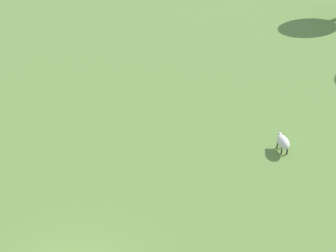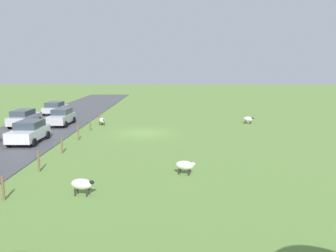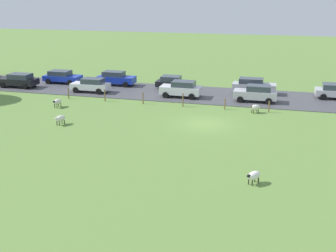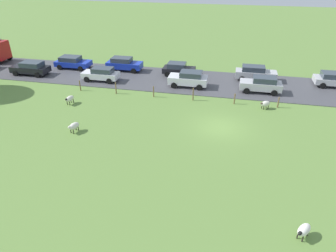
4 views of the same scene
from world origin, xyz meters
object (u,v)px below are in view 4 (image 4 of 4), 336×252
at_px(car_0, 101,74).
at_px(car_5, 72,62).
at_px(car_3, 189,79).
at_px(car_8, 124,64).
at_px(car_6, 335,79).
at_px(sheep_2, 265,104).
at_px(sheep_3, 74,126).
at_px(car_1, 255,73).
at_px(sheep_1, 304,230).
at_px(car_4, 178,69).
at_px(car_7, 31,68).
at_px(car_2, 261,84).
at_px(sheep_0, 70,99).

bearing_deg(car_0, car_5, 56.95).
xyz_separation_m(car_3, car_8, (3.68, 8.75, -0.03)).
bearing_deg(car_5, car_6, -89.65).
xyz_separation_m(sheep_2, car_5, (7.25, 23.31, 0.34)).
bearing_deg(sheep_2, sheep_3, 116.86).
bearing_deg(car_1, sheep_1, -175.91).
xyz_separation_m(car_1, car_4, (-0.16, 8.92, -0.08)).
bearing_deg(car_7, sheep_3, -135.11).
bearing_deg(car_7, car_5, -48.17).
distance_m(car_4, car_8, 6.98).
bearing_deg(car_2, sheep_0, 110.85).
xyz_separation_m(car_3, car_5, (3.16, 15.45, -0.08)).
bearing_deg(car_6, car_7, 95.78).
xyz_separation_m(car_1, car_2, (-3.55, -0.51, 0.00)).
relative_size(car_0, car_6, 0.94).
bearing_deg(sheep_1, car_8, 37.36).
distance_m(car_0, car_1, 17.62).
bearing_deg(car_8, sheep_0, 170.60).
relative_size(car_4, car_6, 0.86).
relative_size(sheep_3, car_5, 0.27).
relative_size(sheep_2, car_3, 0.26).
bearing_deg(sheep_3, car_4, -20.62).
relative_size(sheep_3, car_0, 0.28).
height_order(sheep_1, car_1, car_1).
distance_m(car_1, car_6, 8.45).
xyz_separation_m(sheep_3, car_7, (11.71, 11.66, 0.35)).
height_order(car_0, car_2, car_2).
relative_size(car_6, car_7, 0.99).
bearing_deg(car_0, sheep_2, -101.76).
distance_m(car_3, car_8, 9.49).
height_order(sheep_1, sheep_3, sheep_3).
xyz_separation_m(car_3, car_7, (-0.17, 19.17, -0.05)).
relative_size(sheep_3, car_1, 0.26).
distance_m(sheep_3, car_1, 21.26).
bearing_deg(car_0, car_8, -17.73).
bearing_deg(sheep_0, car_0, -4.05).
height_order(car_3, car_6, car_3).
bearing_deg(car_5, car_3, -101.55).
height_order(car_2, car_8, car_2).
bearing_deg(sheep_0, sheep_2, -81.17).
xyz_separation_m(sheep_2, car_0, (3.72, 17.90, 0.35)).
relative_size(sheep_3, car_3, 0.28).
distance_m(car_1, car_2, 3.58).
relative_size(sheep_0, car_3, 0.28).
bearing_deg(car_1, car_8, 89.44).
bearing_deg(car_1, sheep_2, -174.64).
relative_size(sheep_1, car_4, 0.28).
bearing_deg(car_3, car_6, -77.88).
distance_m(car_2, car_7, 26.82).
bearing_deg(car_7, sheep_2, -98.25).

